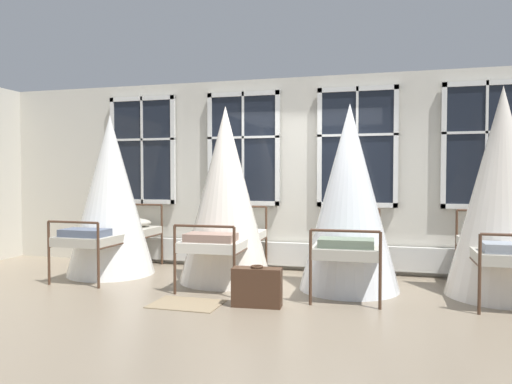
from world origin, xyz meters
The scene contains 9 objects.
ground centered at (0.00, 0.00, 0.00)m, with size 18.96×18.96×0.00m, color gray.
back_wall_with_windows centered at (0.00, 1.45, 1.51)m, with size 10.48×0.10×3.01m, color beige.
window_bank centered at (0.00, 1.33, 1.17)m, with size 6.55×0.10×2.74m.
cot_first centered at (-2.69, 0.37, 1.16)m, with size 1.29×1.84×2.39m.
cot_second centered at (-0.86, 0.35, 1.19)m, with size 1.29×1.84×2.45m.
cot_third centered at (0.86, 0.29, 1.17)m, with size 1.29×1.84×2.41m.
cot_fourth centered at (2.68, 0.36, 1.25)m, with size 1.29×1.82×2.57m.
rug_second centered at (-0.89, -0.97, 0.01)m, with size 0.80×0.56×0.01m, color #8E7A5B.
suitcase_dark centered at (-0.08, -0.84, 0.22)m, with size 0.57×0.25×0.47m.
Camera 1 is at (1.31, -6.08, 1.49)m, focal length 33.92 mm.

